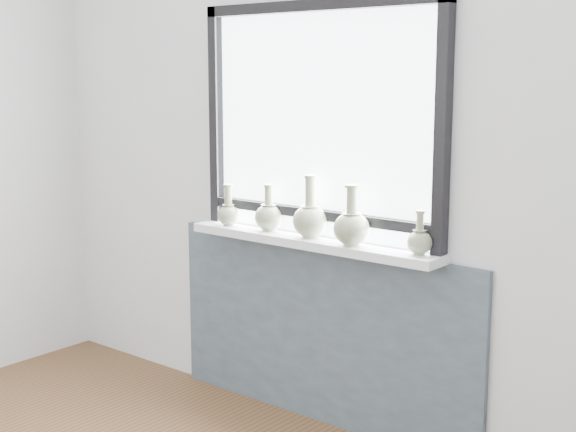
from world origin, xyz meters
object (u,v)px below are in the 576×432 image
Objects in this scene: windowsill at (310,242)px; vase_b at (269,215)px; vase_c at (310,218)px; vase_e at (420,240)px; vase_d at (352,226)px; vase_a at (228,213)px.

vase_b is (-0.25, 0.01, 0.09)m from windowsill.
vase_c reaches higher than vase_b.
vase_e is at bearing 0.20° from vase_c.
windowsill is at bearing -1.28° from vase_b.
windowsill is 4.99× the size of vase_d.
vase_a is 0.72× the size of vase_c.
vase_d reaches higher than windowsill.
vase_d is at bearing -174.50° from vase_e.
vase_c is (-0.00, 0.00, 0.11)m from windowsill.
windowsill is 0.50m from vase_a.
windowsill is at bearing 173.90° from vase_d.
vase_a is 0.77× the size of vase_d.
vase_a is 1.11× the size of vase_e.
vase_e is (1.05, 0.02, -0.00)m from vase_a.
vase_d is 1.44× the size of vase_e.
vase_d reaches higher than vase_e.
windowsill is 0.57m from vase_e.
windowsill is at bearing -179.54° from vase_e.
vase_c is at bearing -179.80° from vase_e.
vase_c is 0.56m from vase_e.
vase_a reaches higher than windowsill.
vase_b is 1.20× the size of vase_e.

